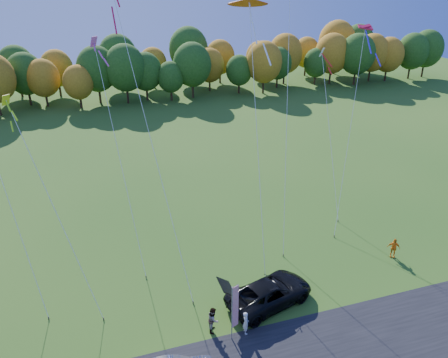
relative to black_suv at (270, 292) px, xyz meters
name	(u,v)px	position (x,y,z in m)	size (l,w,h in m)	color
ground	(253,316)	(-1.50, -0.86, -0.83)	(160.00, 160.00, 0.00)	#245015
tree_line	(137,99)	(-1.50, 54.14, -0.83)	(116.00, 12.00, 10.00)	#1E4711
black_suv	(270,292)	(0.00, 0.00, 0.00)	(2.77, 6.00, 1.67)	black
person_tailgate_a	(246,323)	(-2.43, -2.04, -0.05)	(0.57, 0.37, 1.56)	silver
person_tailgate_b	(213,319)	(-4.23, -1.24, 0.03)	(0.84, 0.65, 1.72)	gray
person_east	(394,248)	(11.08, 1.85, -0.03)	(0.95, 0.39, 1.61)	orange
feather_flag	(234,307)	(-3.22, -2.19, 1.56)	(0.49, 0.25, 3.92)	#999999
kite_delta_blue	(147,127)	(-6.30, 6.28, 10.06)	(4.27, 10.53, 22.39)	#4C3F33
kite_parafoil_orange	(289,51)	(5.11, 9.84, 13.67)	(5.91, 11.38, 29.36)	#4C3F33
kite_delta_red	(257,126)	(1.37, 6.46, 9.25)	(2.95, 8.82, 19.67)	#4C3F33
kite_parafoil_rainbow	(350,128)	(11.27, 9.67, 7.05)	(7.39, 8.56, 16.04)	#4C3F33
kite_diamond_yellow	(56,213)	(-12.44, 4.26, 5.88)	(4.21, 5.65, 13.83)	#4C3F33
kite_diamond_green	(15,218)	(-15.07, 5.83, 5.12)	(2.86, 6.48, 12.27)	#4C3F33
kite_diamond_white	(330,134)	(10.44, 11.45, 6.03)	(1.77, 8.04, 14.08)	#4C3F33
kite_diamond_pink	(120,160)	(-8.11, 8.50, 7.09)	(2.02, 7.46, 16.25)	#4C3F33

